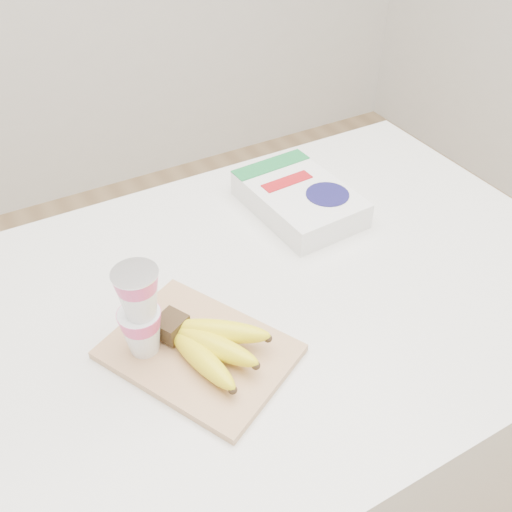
{
  "coord_description": "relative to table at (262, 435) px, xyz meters",
  "views": [
    {
      "loc": [
        -0.39,
        -0.66,
        1.69
      ],
      "look_at": [
        0.01,
        0.05,
        1.0
      ],
      "focal_mm": 40.0,
      "sensor_mm": 36.0,
      "label": 1
    }
  ],
  "objects": [
    {
      "name": "yogurt_stack",
      "position": [
        -0.24,
        -0.04,
        0.58
      ],
      "size": [
        0.07,
        0.07,
        0.17
      ],
      "color": "white",
      "rests_on": "cutting_board"
    },
    {
      "name": "room",
      "position": [
        0.0,
        0.0,
        0.87
      ],
      "size": [
        4.0,
        4.0,
        4.0
      ],
      "color": "tan",
      "rests_on": "ground"
    },
    {
      "name": "cereal_box",
      "position": [
        0.19,
        0.19,
        0.51
      ],
      "size": [
        0.2,
        0.28,
        0.06
      ],
      "rotation": [
        0.0,
        0.0,
        0.05
      ],
      "color": "white",
      "rests_on": "table"
    },
    {
      "name": "table",
      "position": [
        0.0,
        0.0,
        0.0
      ],
      "size": [
        1.28,
        0.85,
        0.96
      ],
      "primitive_type": "cube",
      "color": "silver",
      "rests_on": "ground"
    },
    {
      "name": "bananas",
      "position": [
        -0.16,
        -0.1,
        0.52
      ],
      "size": [
        0.17,
        0.2,
        0.06
      ],
      "color": "#382816",
      "rests_on": "cutting_board"
    },
    {
      "name": "cutting_board",
      "position": [
        -0.17,
        -0.08,
        0.49
      ],
      "size": [
        0.32,
        0.36,
        0.01
      ],
      "primitive_type": "cube",
      "rotation": [
        0.0,
        0.0,
        0.47
      ],
      "color": "tan",
      "rests_on": "table"
    }
  ]
}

